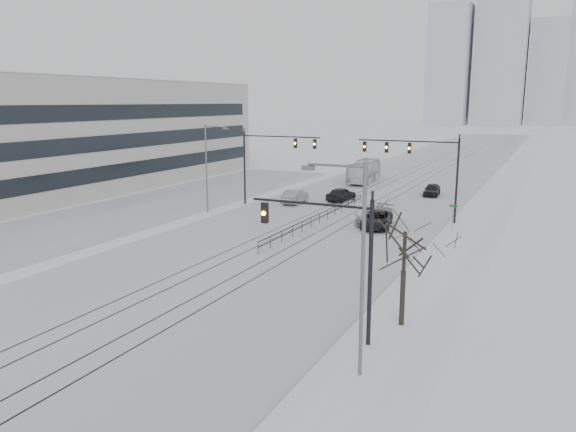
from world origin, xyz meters
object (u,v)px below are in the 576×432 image
object	(u,v)px
sedan_sb_inner	(341,194)
sedan_nb_right	(375,216)
bare_tree	(405,242)
traffic_mast_near	(337,249)
sedan_sb_outer	(295,196)
box_truck	(364,171)
sedan_nb_far	(432,190)
sedan_nb_front	(377,220)

from	to	relation	value
sedan_sb_inner	sedan_nb_right	xyz separation A→B (m)	(7.14, -10.22, -0.02)
bare_tree	sedan_sb_inner	bearing A→B (deg)	115.09
traffic_mast_near	sedan_sb_outer	xyz separation A→B (m)	(-17.37, 32.72, -3.78)
sedan_sb_outer	bare_tree	bearing A→B (deg)	119.03
sedan_sb_inner	box_truck	world-z (taller)	box_truck
sedan_nb_far	box_truck	distance (m)	13.54
sedan_sb_outer	sedan_nb_far	world-z (taller)	sedan_sb_outer
sedan_nb_right	sedan_nb_far	world-z (taller)	sedan_nb_right
sedan_sb_inner	sedan_nb_right	distance (m)	12.47
sedan_nb_right	sedan_nb_front	bearing A→B (deg)	-62.24
sedan_sb_outer	box_truck	bearing A→B (deg)	-99.58
sedan_sb_outer	box_truck	world-z (taller)	box_truck
box_truck	bare_tree	bearing A→B (deg)	104.73
sedan_sb_inner	box_truck	size ratio (longest dim) A/B	0.42
box_truck	sedan_sb_inner	bearing A→B (deg)	93.32
traffic_mast_near	sedan_nb_right	distance (m)	27.18
traffic_mast_near	box_truck	world-z (taller)	traffic_mast_near
sedan_sb_outer	sedan_nb_far	distance (m)	17.45
sedan_nb_front	sedan_nb_right	size ratio (longest dim) A/B	1.02
sedan_nb_front	box_truck	distance (m)	29.42
sedan_sb_outer	sedan_nb_right	distance (m)	13.02
box_truck	traffic_mast_near	bearing A→B (deg)	101.26
sedan_sb_inner	sedan_nb_front	world-z (taller)	sedan_sb_inner
sedan_sb_outer	box_truck	xyz separation A→B (m)	(1.69, 19.53, 0.74)
traffic_mast_near	sedan_sb_inner	size ratio (longest dim) A/B	1.52
bare_tree	sedan_nb_right	bearing A→B (deg)	110.13
traffic_mast_near	bare_tree	xyz separation A→B (m)	(2.41, 3.00, -0.07)
bare_tree	sedan_nb_right	xyz separation A→B (m)	(-8.51, 23.21, -3.72)
bare_tree	sedan_nb_front	world-z (taller)	bare_tree
sedan_nb_front	box_truck	world-z (taller)	box_truck
traffic_mast_near	bare_tree	world-z (taller)	traffic_mast_near
traffic_mast_near	sedan_sb_outer	distance (m)	37.24
sedan_nb_far	box_truck	bearing A→B (deg)	141.16
sedan_nb_front	sedan_nb_right	distance (m)	1.67
traffic_mast_near	sedan_sb_outer	world-z (taller)	traffic_mast_near
sedan_sb_inner	sedan_nb_far	world-z (taller)	sedan_sb_inner
bare_tree	sedan_nb_far	bearing A→B (deg)	99.51
bare_tree	sedan_nb_far	world-z (taller)	bare_tree
box_truck	sedan_sb_outer	bearing A→B (deg)	79.61
sedan_nb_front	traffic_mast_near	bearing A→B (deg)	-88.51
sedan_sb_outer	sedan_nb_right	bearing A→B (deg)	145.38
sedan_sb_inner	sedan_sb_outer	world-z (taller)	sedan_sb_outer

